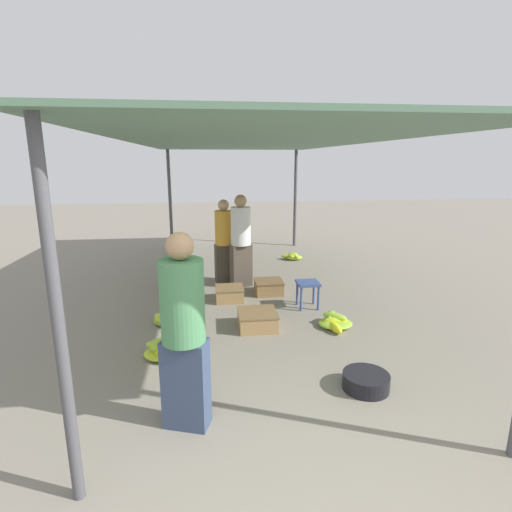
# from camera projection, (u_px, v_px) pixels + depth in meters

# --- Properties ---
(ground_plane) EXTENTS (40.00, 40.00, 0.00)m
(ground_plane) POSITION_uv_depth(u_px,v_px,m) (321.00, 508.00, 2.67)
(ground_plane) COLOR gray
(ground_plane) RESTS_ON ground
(canopy_post_front_left) EXTENTS (0.08, 0.08, 2.53)m
(canopy_post_front_left) POSITION_uv_depth(u_px,v_px,m) (59.00, 327.00, 2.47)
(canopy_post_front_left) COLOR #4C4C51
(canopy_post_front_left) RESTS_ON ground
(canopy_post_back_left) EXTENTS (0.08, 0.08, 2.53)m
(canopy_post_back_left) POSITION_uv_depth(u_px,v_px,m) (170.00, 200.00, 10.19)
(canopy_post_back_left) COLOR #4C4C51
(canopy_post_back_left) RESTS_ON ground
(canopy_post_back_right) EXTENTS (0.08, 0.08, 2.53)m
(canopy_post_back_right) POSITION_uv_depth(u_px,v_px,m) (295.00, 199.00, 10.58)
(canopy_post_back_right) COLOR #4C4C51
(canopy_post_back_right) RESTS_ON ground
(canopy_tarp) EXTENTS (3.67, 8.41, 0.04)m
(canopy_tarp) POSITION_uv_depth(u_px,v_px,m) (250.00, 142.00, 6.22)
(canopy_tarp) COLOR #567A60
(canopy_tarp) RESTS_ON canopy_post_front_left
(vendor_foreground) EXTENTS (0.46, 0.46, 1.72)m
(vendor_foreground) POSITION_uv_depth(u_px,v_px,m) (184.00, 330.00, 3.30)
(vendor_foreground) COLOR #384766
(vendor_foreground) RESTS_ON ground
(stool) EXTENTS (0.34, 0.34, 0.42)m
(stool) POSITION_uv_depth(u_px,v_px,m) (308.00, 287.00, 6.23)
(stool) COLOR #384C84
(stool) RESTS_ON ground
(basin_black) EXTENTS (0.47, 0.47, 0.16)m
(basin_black) POSITION_uv_depth(u_px,v_px,m) (366.00, 381.00, 4.04)
(basin_black) COLOR black
(basin_black) RESTS_ON ground
(banana_pile_left_0) EXTENTS (0.38, 0.44, 0.24)m
(banana_pile_left_0) POSITION_uv_depth(u_px,v_px,m) (176.00, 287.00, 7.00)
(banana_pile_left_0) COLOR #B4CC2C
(banana_pile_left_0) RESTS_ON ground
(banana_pile_left_1) EXTENTS (0.54, 0.56, 0.25)m
(banana_pile_left_1) POSITION_uv_depth(u_px,v_px,m) (170.00, 318.00, 5.68)
(banana_pile_left_1) COLOR #9DC330
(banana_pile_left_1) RESTS_ON ground
(banana_pile_left_2) EXTENTS (0.53, 0.58, 0.22)m
(banana_pile_left_2) POSITION_uv_depth(u_px,v_px,m) (163.00, 350.00, 4.71)
(banana_pile_left_2) COLOR #9EC430
(banana_pile_left_2) RESTS_ON ground
(banana_pile_right_0) EXTENTS (0.47, 0.61, 0.19)m
(banana_pile_right_0) POSITION_uv_depth(u_px,v_px,m) (334.00, 322.00, 5.56)
(banana_pile_right_0) COLOR #99C131
(banana_pile_right_0) RESTS_ON ground
(banana_pile_right_1) EXTENTS (0.50, 0.39, 0.16)m
(banana_pile_right_1) POSITION_uv_depth(u_px,v_px,m) (293.00, 256.00, 9.31)
(banana_pile_right_1) COLOR #75B337
(banana_pile_right_1) RESTS_ON ground
(crate_near) EXTENTS (0.54, 0.54, 0.24)m
(crate_near) POSITION_uv_depth(u_px,v_px,m) (257.00, 320.00, 5.51)
(crate_near) COLOR #9E7A4C
(crate_near) RESTS_ON ground
(crate_mid) EXTENTS (0.46, 0.46, 0.23)m
(crate_mid) POSITION_uv_depth(u_px,v_px,m) (230.00, 294.00, 6.60)
(crate_mid) COLOR #9E7A4C
(crate_mid) RESTS_ON ground
(crate_far) EXTENTS (0.48, 0.48, 0.23)m
(crate_far) POSITION_uv_depth(u_px,v_px,m) (269.00, 287.00, 6.95)
(crate_far) COLOR olive
(crate_far) RESTS_ON ground
(shopper_walking_mid) EXTENTS (0.39, 0.39, 1.57)m
(shopper_walking_mid) POSITION_uv_depth(u_px,v_px,m) (224.00, 240.00, 7.45)
(shopper_walking_mid) COLOR #4C4238
(shopper_walking_mid) RESTS_ON ground
(shopper_walking_far) EXTENTS (0.45, 0.45, 1.68)m
(shopper_walking_far) POSITION_uv_depth(u_px,v_px,m) (241.00, 240.00, 7.18)
(shopper_walking_far) COLOR #4C4238
(shopper_walking_far) RESTS_ON ground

